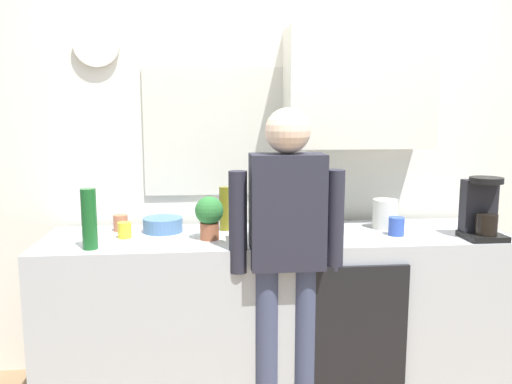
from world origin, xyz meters
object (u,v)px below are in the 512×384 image
object	(u,v)px
coffee_maker	(481,211)
cup_yellow_cup	(125,230)
cup_blue_mug	(396,226)
bottle_green_wine	(89,219)
storage_canister	(385,214)
bottle_olive_oil	(225,208)
potted_plant	(209,215)
mixing_bowl	(163,225)
bottle_dark_sauce	(333,213)
person_at_sink	(287,241)
dish_soap	(287,228)
cup_terracotta_mug	(121,223)

from	to	relation	value
coffee_maker	cup_yellow_cup	world-z (taller)	coffee_maker
cup_blue_mug	bottle_green_wine	bearing A→B (deg)	-175.64
cup_yellow_cup	storage_canister	size ratio (longest dim) A/B	0.50
bottle_olive_oil	potted_plant	distance (m)	0.23
mixing_bowl	storage_canister	distance (m)	1.27
coffee_maker	bottle_dark_sauce	distance (m)	0.79
cup_yellow_cup	potted_plant	bearing A→B (deg)	-9.46
bottle_dark_sauce	cup_yellow_cup	world-z (taller)	bottle_dark_sauce
bottle_dark_sauce	person_at_sink	world-z (taller)	person_at_sink
person_at_sink	dish_soap	bearing A→B (deg)	81.51
mixing_bowl	potted_plant	distance (m)	0.34
dish_soap	storage_canister	world-z (taller)	dish_soap
storage_canister	cup_terracotta_mug	bearing A→B (deg)	176.59
cup_terracotta_mug	cup_blue_mug	distance (m)	1.54
cup_terracotta_mug	potted_plant	size ratio (longest dim) A/B	0.40
cup_yellow_cup	mixing_bowl	bearing A→B (deg)	33.26
bottle_green_wine	bottle_olive_oil	bearing A→B (deg)	27.10
cup_blue_mug	coffee_maker	bearing A→B (deg)	-13.07
bottle_dark_sauce	mixing_bowl	size ratio (longest dim) A/B	0.82
coffee_maker	bottle_green_wine	bearing A→B (deg)	-179.35
storage_canister	person_at_sink	distance (m)	0.74
cup_blue_mug	person_at_sink	world-z (taller)	person_at_sink
cup_yellow_cup	cup_terracotta_mug	xyz separation A→B (m)	(-0.05, 0.17, 0.00)
bottle_dark_sauce	cup_terracotta_mug	bearing A→B (deg)	176.77
coffee_maker	storage_canister	distance (m)	0.51
cup_terracotta_mug	storage_canister	world-z (taller)	storage_canister
dish_soap	bottle_green_wine	bearing A→B (deg)	-179.52
mixing_bowl	cup_blue_mug	bearing A→B (deg)	-9.55
mixing_bowl	storage_canister	xyz separation A→B (m)	(1.27, -0.04, 0.05)
cup_yellow_cup	coffee_maker	bearing A→B (deg)	-5.65
coffee_maker	cup_yellow_cup	distance (m)	1.90
cup_blue_mug	person_at_sink	size ratio (longest dim) A/B	0.06
cup_blue_mug	person_at_sink	bearing A→B (deg)	-161.38
bottle_dark_sauce	cup_yellow_cup	distance (m)	1.16
bottle_green_wine	cup_yellow_cup	bearing A→B (deg)	57.33
cup_blue_mug	mixing_bowl	size ratio (longest dim) A/B	0.45
potted_plant	storage_canister	world-z (taller)	potted_plant
mixing_bowl	dish_soap	distance (m)	0.73
storage_canister	cup_blue_mug	bearing A→B (deg)	-88.36
coffee_maker	dish_soap	world-z (taller)	coffee_maker
bottle_olive_oil	cup_terracotta_mug	size ratio (longest dim) A/B	2.72
bottle_green_wine	bottle_dark_sauce	distance (m)	1.33
bottle_green_wine	potted_plant	xyz separation A→B (m)	(0.59, 0.14, -0.02)
potted_plant	storage_canister	size ratio (longest dim) A/B	1.35
cup_blue_mug	bottle_olive_oil	bearing A→B (deg)	166.46
bottle_green_wine	mixing_bowl	bearing A→B (deg)	45.81
potted_plant	dish_soap	distance (m)	0.42
potted_plant	person_at_sink	xyz separation A→B (m)	(0.38, -0.23, -0.10)
bottle_green_wine	cup_blue_mug	distance (m)	1.61
bottle_green_wine	cup_yellow_cup	xyz separation A→B (m)	(0.13, 0.21, -0.11)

